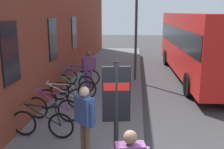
{
  "coord_description": "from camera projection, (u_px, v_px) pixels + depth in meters",
  "views": [
    {
      "loc": [
        -4.4,
        0.25,
        3.42
      ],
      "look_at": [
        3.87,
        1.03,
        1.44
      ],
      "focal_mm": 42.25,
      "sensor_mm": 36.0,
      "label": 1
    }
  ],
  "objects": [
    {
      "name": "bicycle_beside_lamp",
      "position": [
        74.0,
        90.0,
        10.12
      ],
      "size": [
        0.57,
        1.74,
        0.97
      ],
      "color": "black",
      "rests_on": "sidewalk_pavement"
    },
    {
      "name": "street_lamp",
      "position": [
        136.0,
        22.0,
        12.52
      ],
      "size": [
        0.28,
        0.28,
        4.77
      ],
      "color": "#333338",
      "rests_on": "sidewalk_pavement"
    },
    {
      "name": "city_bus",
      "position": [
        199.0,
        41.0,
        13.71
      ],
      "size": [
        10.57,
        2.89,
        3.35
      ],
      "color": "red",
      "rests_on": "ground"
    },
    {
      "name": "bicycle_end_of_row",
      "position": [
        75.0,
        83.0,
        11.11
      ],
      "size": [
        0.52,
        1.75,
        0.97
      ],
      "color": "black",
      "rests_on": "sidewalk_pavement"
    },
    {
      "name": "pedestrian_crossing_street",
      "position": [
        89.0,
        65.0,
        11.53
      ],
      "size": [
        0.33,
        0.62,
        1.66
      ],
      "color": "#723F72",
      "rests_on": "sidewalk_pavement"
    },
    {
      "name": "bicycle_nearest_sign",
      "position": [
        53.0,
        108.0,
        8.15
      ],
      "size": [
        0.48,
        1.76,
        0.97
      ],
      "color": "black",
      "rests_on": "sidewalk_pavement"
    },
    {
      "name": "sidewalk_pavement",
      "position": [
        105.0,
        82.0,
        12.93
      ],
      "size": [
        24.0,
        3.5,
        0.12
      ],
      "primitive_type": "cube",
      "color": "slate",
      "rests_on": "ground"
    },
    {
      "name": "bicycle_by_door",
      "position": [
        81.0,
        77.0,
        12.13
      ],
      "size": [
        0.48,
        1.77,
        0.97
      ],
      "color": "black",
      "rests_on": "sidewalk_pavement"
    },
    {
      "name": "station_facade",
      "position": [
        67.0,
        5.0,
        13.21
      ],
      "size": [
        22.0,
        0.65,
        7.57
      ],
      "color": "brown",
      "rests_on": "ground"
    },
    {
      "name": "ground",
      "position": [
        166.0,
        98.0,
        10.75
      ],
      "size": [
        60.0,
        60.0,
        0.0
      ],
      "primitive_type": "plane",
      "color": "#38383A"
    },
    {
      "name": "transit_info_sign",
      "position": [
        116.0,
        102.0,
        5.11
      ],
      "size": [
        0.16,
        0.56,
        2.4
      ],
      "color": "black",
      "rests_on": "sidewalk_pavement"
    },
    {
      "name": "bicycle_leaning_wall",
      "position": [
        62.0,
        98.0,
        9.14
      ],
      "size": [
        0.48,
        1.76,
        0.97
      ],
      "color": "black",
      "rests_on": "sidewalk_pavement"
    },
    {
      "name": "bicycle_under_window",
      "position": [
        42.0,
        123.0,
        7.05
      ],
      "size": [
        0.48,
        1.77,
        0.97
      ],
      "color": "black",
      "rests_on": "sidewalk_pavement"
    },
    {
      "name": "pedestrian_near_bus",
      "position": [
        85.0,
        115.0,
        5.94
      ],
      "size": [
        0.51,
        0.52,
        1.7
      ],
      "color": "brown",
      "rests_on": "sidewalk_pavement"
    }
  ]
}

